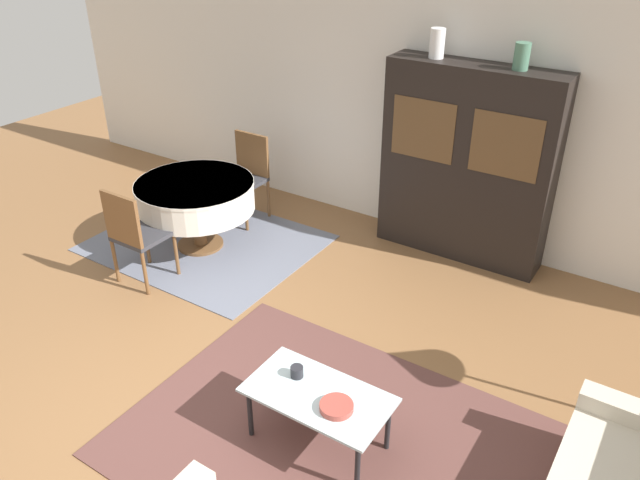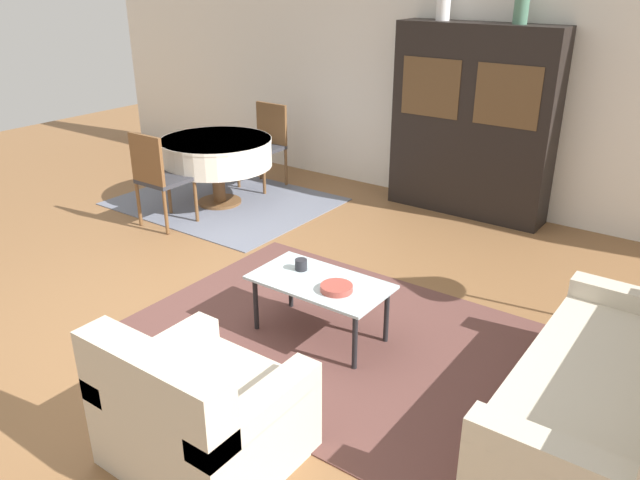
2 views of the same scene
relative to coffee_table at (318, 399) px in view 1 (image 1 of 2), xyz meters
name	(u,v)px [view 1 (image 1 of 2)]	position (x,y,z in m)	size (l,w,h in m)	color
ground_plane	(188,432)	(-0.81, -0.43, -0.39)	(14.00, 14.00, 0.00)	brown
wall_back	(422,110)	(-0.81, 3.20, 0.96)	(10.00, 0.06, 2.70)	silver
area_rug	(338,446)	(0.14, 0.04, -0.39)	(2.92, 2.09, 0.01)	brown
dining_rug	(206,243)	(-2.51, 1.65, -0.39)	(2.25, 1.81, 0.01)	slate
coffee_table	(318,399)	(0.00, 0.00, 0.00)	(0.97, 0.52, 0.43)	black
display_cabinet	(466,165)	(-0.20, 2.96, 0.58)	(1.68, 0.39, 1.95)	black
dining_table	(195,196)	(-2.52, 1.57, 0.20)	(1.21, 1.21, 0.73)	brown
dining_chair_near	(134,232)	(-2.52, 0.75, 0.16)	(0.44, 0.44, 0.97)	brown
dining_chair_far	(247,172)	(-2.52, 2.40, 0.16)	(0.44, 0.44, 0.97)	brown
cup	(297,372)	(-0.21, 0.06, 0.09)	(0.09, 0.09, 0.08)	#232328
bowl	(336,407)	(0.17, -0.05, 0.07)	(0.22, 0.22, 0.04)	#9E4238
vase_tall	(437,43)	(-0.62, 2.96, 1.69)	(0.14, 0.14, 0.27)	white
vase_short	(522,56)	(0.17, 2.96, 1.67)	(0.14, 0.14, 0.23)	#4C7A60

